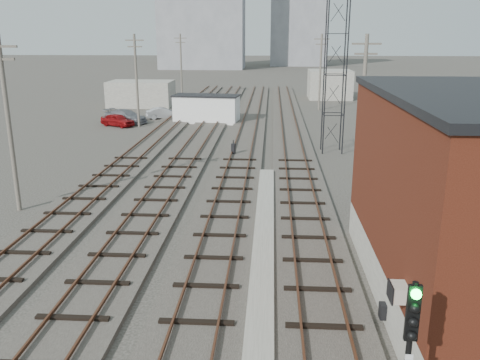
# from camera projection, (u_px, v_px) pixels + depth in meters

# --- Properties ---
(ground) EXTENTS (320.00, 320.00, 0.00)m
(ground) POSITION_uv_depth(u_px,v_px,m) (266.00, 107.00, 64.50)
(ground) COLOR #282621
(ground) RESTS_ON ground
(track_right) EXTENTS (3.20, 90.00, 0.39)m
(track_right) POSITION_uv_depth(u_px,v_px,m) (291.00, 140.00, 44.18)
(track_right) COLOR #332D28
(track_right) RESTS_ON ground
(track_mid_right) EXTENTS (3.20, 90.00, 0.39)m
(track_mid_right) POSITION_uv_depth(u_px,v_px,m) (245.00, 139.00, 44.43)
(track_mid_right) COLOR #332D28
(track_mid_right) RESTS_ON ground
(track_mid_left) EXTENTS (3.20, 90.00, 0.39)m
(track_mid_left) POSITION_uv_depth(u_px,v_px,m) (200.00, 139.00, 44.67)
(track_mid_left) COLOR #332D28
(track_mid_left) RESTS_ON ground
(track_left) EXTENTS (3.20, 90.00, 0.39)m
(track_left) POSITION_uv_depth(u_px,v_px,m) (155.00, 138.00, 44.91)
(track_left) COLOR #332D28
(track_left) RESTS_ON ground
(platform_curb) EXTENTS (0.90, 28.00, 0.26)m
(platform_curb) POSITION_uv_depth(u_px,v_px,m) (263.00, 264.00, 20.33)
(platform_curb) COLOR gray
(platform_curb) RESTS_ON ground
(brick_building) EXTENTS (6.54, 12.20, 7.22)m
(brick_building) POSITION_uv_depth(u_px,v_px,m) (471.00, 200.00, 17.01)
(brick_building) COLOR gray
(brick_building) RESTS_ON ground
(lattice_tower) EXTENTS (1.60, 1.60, 15.00)m
(lattice_tower) POSITION_uv_depth(u_px,v_px,m) (336.00, 54.00, 38.12)
(lattice_tower) COLOR black
(lattice_tower) RESTS_ON ground
(utility_pole_left_a) EXTENTS (1.80, 0.24, 9.00)m
(utility_pole_left_a) POSITION_uv_depth(u_px,v_px,m) (8.00, 120.00, 25.57)
(utility_pole_left_a) COLOR #595147
(utility_pole_left_a) RESTS_ON ground
(utility_pole_left_b) EXTENTS (1.80, 0.24, 9.00)m
(utility_pole_left_b) POSITION_uv_depth(u_px,v_px,m) (137.00, 78.00, 49.54)
(utility_pole_left_b) COLOR #595147
(utility_pole_left_b) RESTS_ON ground
(utility_pole_left_c) EXTENTS (1.80, 0.24, 9.00)m
(utility_pole_left_c) POSITION_uv_depth(u_px,v_px,m) (181.00, 64.00, 73.52)
(utility_pole_left_c) COLOR #595147
(utility_pole_left_c) RESTS_ON ground
(utility_pole_right_a) EXTENTS (1.80, 0.24, 9.00)m
(utility_pole_right_a) POSITION_uv_depth(u_px,v_px,m) (363.00, 103.00, 32.09)
(utility_pole_right_a) COLOR #595147
(utility_pole_right_a) RESTS_ON ground
(utility_pole_right_b) EXTENTS (1.80, 0.24, 9.00)m
(utility_pole_right_b) POSITION_uv_depth(u_px,v_px,m) (320.00, 70.00, 60.86)
(utility_pole_right_b) COLOR #595147
(utility_pole_right_b) RESTS_ON ground
(apartment_left) EXTENTS (22.00, 14.00, 30.00)m
(apartment_left) POSITION_uv_depth(u_px,v_px,m) (202.00, 10.00, 133.35)
(apartment_left) COLOR gray
(apartment_left) RESTS_ON ground
(apartment_right) EXTENTS (16.00, 12.00, 26.00)m
(apartment_right) POSITION_uv_depth(u_px,v_px,m) (298.00, 19.00, 146.72)
(apartment_right) COLOR gray
(apartment_right) RESTS_ON ground
(shed_left) EXTENTS (8.00, 5.00, 3.20)m
(shed_left) POSITION_uv_depth(u_px,v_px,m) (141.00, 94.00, 65.02)
(shed_left) COLOR gray
(shed_left) RESTS_ON ground
(shed_right) EXTENTS (6.00, 6.00, 4.00)m
(shed_right) POSITION_uv_depth(u_px,v_px,m) (330.00, 84.00, 72.99)
(shed_right) COLOR gray
(shed_right) RESTS_ON ground
(signal_mast) EXTENTS (0.40, 0.42, 4.21)m
(signal_mast) POSITION_uv_depth(u_px,v_px,m) (408.00, 357.00, 10.59)
(signal_mast) COLOR gray
(signal_mast) RESTS_ON ground
(switch_stand) EXTENTS (0.34, 0.34, 1.17)m
(switch_stand) POSITION_uv_depth(u_px,v_px,m) (233.00, 149.00, 38.56)
(switch_stand) COLOR black
(switch_stand) RESTS_ON ground
(site_trailer) EXTENTS (7.16, 3.81, 2.88)m
(site_trailer) POSITION_uv_depth(u_px,v_px,m) (207.00, 108.00, 53.22)
(site_trailer) COLOR white
(site_trailer) RESTS_ON ground
(car_red) EXTENTS (3.98, 3.07, 1.27)m
(car_red) POSITION_uv_depth(u_px,v_px,m) (118.00, 120.00, 51.10)
(car_red) COLOR maroon
(car_red) RESTS_ON ground
(car_silver) EXTENTS (3.94, 2.58, 1.23)m
(car_silver) POSITION_uv_depth(u_px,v_px,m) (163.00, 113.00, 55.76)
(car_silver) COLOR #93969A
(car_silver) RESTS_ON ground
(car_grey) EXTENTS (5.20, 3.75, 1.40)m
(car_grey) POSITION_uv_depth(u_px,v_px,m) (126.00, 116.00, 52.93)
(car_grey) COLOR slate
(car_grey) RESTS_ON ground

